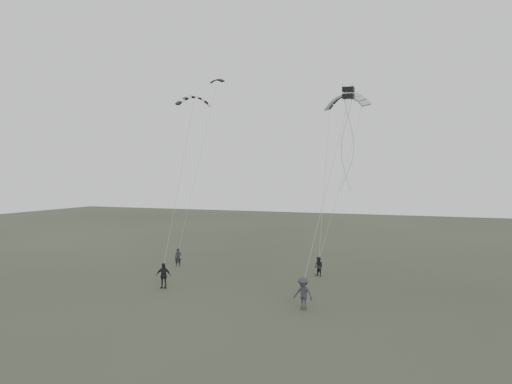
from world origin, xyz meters
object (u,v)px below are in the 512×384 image
at_px(flyer_center, 163,276).
at_px(flyer_far, 303,293).
at_px(kite_striped, 194,97).
at_px(flyer_left, 178,257).
at_px(kite_pale_large, 346,95).
at_px(kite_box, 348,93).
at_px(kite_dark_small, 217,80).
at_px(flyer_right, 319,267).

distance_m(flyer_center, flyer_far, 10.73).
bearing_deg(kite_striped, flyer_left, 89.50).
relative_size(flyer_left, kite_pale_large, 0.35).
relative_size(flyer_center, flyer_far, 0.92).
bearing_deg(kite_pale_large, kite_striped, -110.76).
bearing_deg(flyer_left, kite_pale_large, 1.77).
bearing_deg(kite_box, kite_dark_small, 145.93).
bearing_deg(kite_dark_small, flyer_right, -10.09).
height_order(flyer_far, kite_striped, kite_striped).
distance_m(flyer_center, kite_box, 17.61).
distance_m(kite_pale_large, kite_striped, 13.56).
bearing_deg(flyer_center, kite_striped, 67.54).
height_order(flyer_right, kite_pale_large, kite_pale_large).
height_order(flyer_right, kite_dark_small, kite_dark_small).
bearing_deg(kite_dark_small, flyer_left, -103.07).
bearing_deg(kite_striped, kite_box, -48.90).
height_order(flyer_left, kite_dark_small, kite_dark_small).
distance_m(flyer_right, kite_striped, 16.12).
distance_m(flyer_center, kite_striped, 13.43).
relative_size(kite_dark_small, kite_striped, 0.53).
bearing_deg(flyer_right, flyer_left, -150.91).
bearing_deg(flyer_right, flyer_far, -53.26).
bearing_deg(kite_pale_large, flyer_right, -74.91).
relative_size(flyer_right, kite_pale_large, 0.34).
xyz_separation_m(flyer_right, kite_dark_small, (-10.57, 3.80, 15.77)).
distance_m(flyer_center, kite_pale_large, 21.70).
bearing_deg(flyer_far, flyer_center, -176.17).
height_order(flyer_far, kite_box, kite_box).
distance_m(flyer_left, kite_pale_large, 20.11).
bearing_deg(kite_striped, flyer_far, -73.73).
relative_size(kite_striped, kite_box, 3.53).
relative_size(flyer_left, flyer_center, 0.88).
height_order(flyer_left, flyer_far, flyer_far).
xyz_separation_m(flyer_right, flyer_far, (1.56, -9.63, 0.20)).
relative_size(flyer_right, kite_striped, 0.56).
relative_size(flyer_left, flyer_far, 0.81).
bearing_deg(flyer_far, kite_box, 84.72).
bearing_deg(kite_dark_small, kite_box, -22.45).
bearing_deg(kite_dark_small, flyer_far, -38.25).
xyz_separation_m(flyer_right, kite_striped, (-8.69, -4.01, 12.98)).
bearing_deg(kite_box, flyer_far, -110.50).
height_order(flyer_center, kite_pale_large, kite_pale_large).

